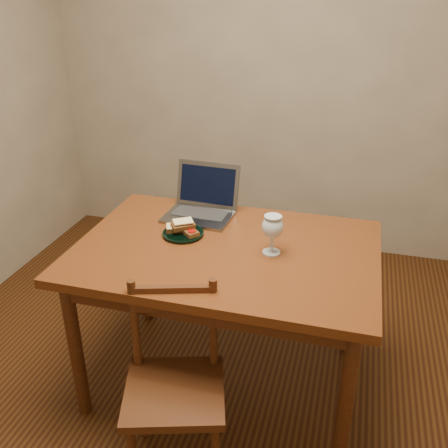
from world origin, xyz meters
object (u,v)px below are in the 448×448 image
(milk_glass, at_px, (272,235))
(chair, at_px, (174,378))
(plate, at_px, (183,234))
(table, at_px, (226,264))
(laptop, at_px, (203,201))

(milk_glass, bearing_deg, chair, -117.68)
(plate, height_order, milk_glass, milk_glass)
(table, distance_m, plate, 0.24)
(laptop, bearing_deg, table, -54.36)
(table, relative_size, milk_glass, 7.39)
(chair, bearing_deg, laptop, 82.48)
(chair, height_order, milk_glass, milk_glass)
(chair, bearing_deg, plate, 88.02)
(table, bearing_deg, plate, 164.62)
(table, height_order, milk_glass, milk_glass)
(table, distance_m, laptop, 0.41)
(plate, relative_size, milk_glass, 1.07)
(plate, xyz_separation_m, laptop, (0.01, 0.26, 0.05))
(chair, height_order, laptop, laptop)
(chair, bearing_deg, table, 65.30)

